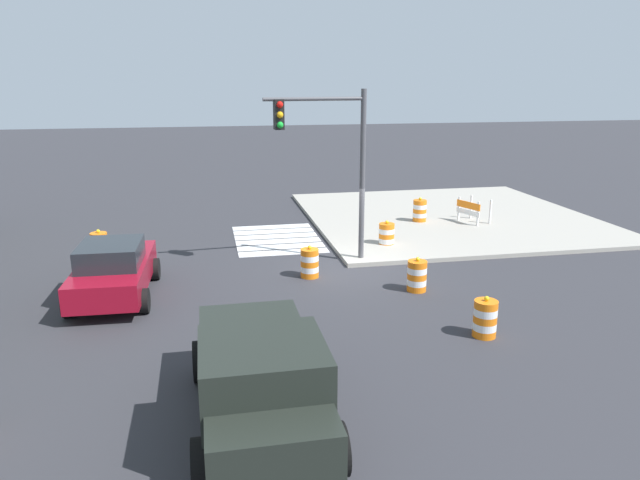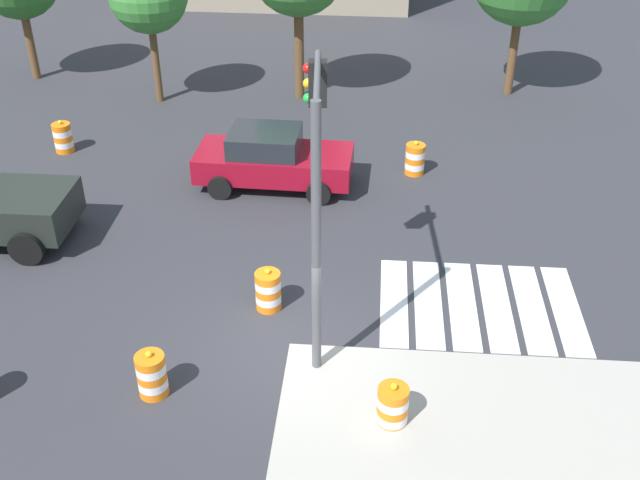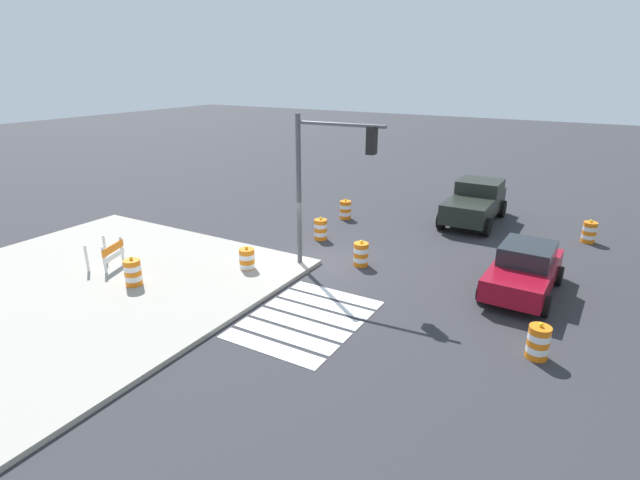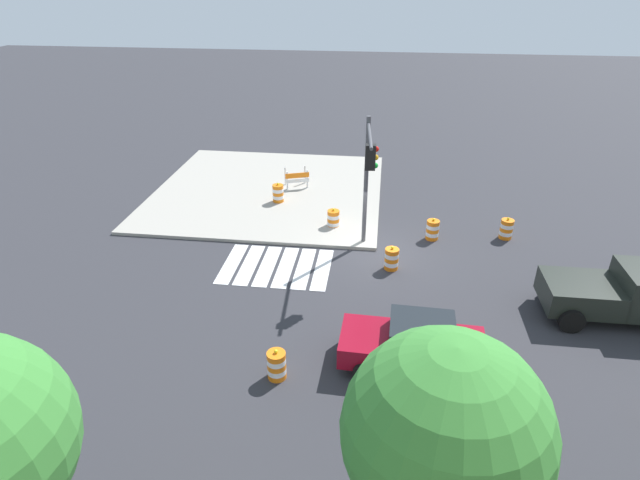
{
  "view_description": "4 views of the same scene",
  "coord_description": "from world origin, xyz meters",
  "px_view_note": "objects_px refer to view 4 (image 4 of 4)",
  "views": [
    {
      "loc": [
        -17.61,
        4.42,
        5.96
      ],
      "look_at": [
        1.1,
        0.7,
        0.69
      ],
      "focal_mm": 32.94,
      "sensor_mm": 36.0,
      "label": 1
    },
    {
      "loc": [
        1.57,
        -11.88,
        10.21
      ],
      "look_at": [
        0.42,
        2.41,
        1.14
      ],
      "focal_mm": 42.91,
      "sensor_mm": 36.0,
      "label": 2
    },
    {
      "loc": [
        15.08,
        8.77,
        7.18
      ],
      "look_at": [
        1.52,
        0.82,
        1.58
      ],
      "focal_mm": 27.54,
      "sensor_mm": 36.0,
      "label": 3
    },
    {
      "loc": [
        0.01,
        19.34,
        10.72
      ],
      "look_at": [
        2.37,
        0.57,
        0.68
      ],
      "focal_mm": 28.77,
      "sensor_mm": 36.0,
      "label": 4
    }
  ],
  "objects_px": {
    "pickup_truck": "(629,294)",
    "traffic_barrel_lane_center": "(277,365)",
    "construction_barricade": "(297,178)",
    "traffic_barrel_median_far": "(506,229)",
    "traffic_light_pole": "(368,169)",
    "traffic_barrel_on_sidewalk": "(278,193)",
    "traffic_barrel_median_near": "(392,259)",
    "traffic_barrel_far_curb": "(433,230)",
    "sports_car": "(414,344)",
    "street_tree_streetside_mid": "(445,433)",
    "traffic_barrel_crosswalk_end": "(333,220)"
  },
  "relations": [
    {
      "from": "pickup_truck",
      "to": "sports_car",
      "type": "bearing_deg",
      "value": 24.82
    },
    {
      "from": "pickup_truck",
      "to": "traffic_barrel_on_sidewalk",
      "type": "relative_size",
      "value": 5.05
    },
    {
      "from": "traffic_barrel_median_far",
      "to": "traffic_light_pole",
      "type": "bearing_deg",
      "value": 21.82
    },
    {
      "from": "pickup_truck",
      "to": "street_tree_streetside_mid",
      "type": "relative_size",
      "value": 0.84
    },
    {
      "from": "traffic_barrel_on_sidewalk",
      "to": "construction_barricade",
      "type": "relative_size",
      "value": 0.72
    },
    {
      "from": "traffic_barrel_crosswalk_end",
      "to": "traffic_barrel_median_far",
      "type": "relative_size",
      "value": 1.0
    },
    {
      "from": "traffic_barrel_median_far",
      "to": "traffic_barrel_lane_center",
      "type": "relative_size",
      "value": 1.0
    },
    {
      "from": "traffic_barrel_on_sidewalk",
      "to": "traffic_light_pole",
      "type": "height_order",
      "value": "traffic_light_pole"
    },
    {
      "from": "traffic_barrel_crosswalk_end",
      "to": "street_tree_streetside_mid",
      "type": "distance_m",
      "value": 16.43
    },
    {
      "from": "pickup_truck",
      "to": "traffic_barrel_median_far",
      "type": "bearing_deg",
      "value": -62.88
    },
    {
      "from": "traffic_barrel_on_sidewalk",
      "to": "traffic_light_pole",
      "type": "xyz_separation_m",
      "value": [
        -4.64,
        4.91,
        3.31
      ]
    },
    {
      "from": "traffic_barrel_crosswalk_end",
      "to": "traffic_barrel_median_near",
      "type": "distance_m",
      "value": 4.27
    },
    {
      "from": "traffic_barrel_median_far",
      "to": "pickup_truck",
      "type": "bearing_deg",
      "value": 117.12
    },
    {
      "from": "pickup_truck",
      "to": "traffic_light_pole",
      "type": "relative_size",
      "value": 0.94
    },
    {
      "from": "traffic_barrel_median_far",
      "to": "construction_barricade",
      "type": "bearing_deg",
      "value": -23.43
    },
    {
      "from": "traffic_barrel_on_sidewalk",
      "to": "traffic_barrel_far_curb",
      "type": "bearing_deg",
      "value": 158.92
    },
    {
      "from": "traffic_barrel_far_curb",
      "to": "traffic_barrel_median_near",
      "type": "bearing_deg",
      "value": 57.44
    },
    {
      "from": "pickup_truck",
      "to": "street_tree_streetside_mid",
      "type": "bearing_deg",
      "value": 53.5
    },
    {
      "from": "traffic_barrel_median_near",
      "to": "street_tree_streetside_mid",
      "type": "height_order",
      "value": "street_tree_streetside_mid"
    },
    {
      "from": "traffic_barrel_lane_center",
      "to": "pickup_truck",
      "type": "bearing_deg",
      "value": -158.74
    },
    {
      "from": "construction_barricade",
      "to": "traffic_light_pole",
      "type": "xyz_separation_m",
      "value": [
        -4.01,
        6.91,
        3.19
      ]
    },
    {
      "from": "pickup_truck",
      "to": "traffic_barrel_lane_center",
      "type": "distance_m",
      "value": 12.12
    },
    {
      "from": "construction_barricade",
      "to": "traffic_barrel_on_sidewalk",
      "type": "bearing_deg",
      "value": 72.43
    },
    {
      "from": "traffic_barrel_median_far",
      "to": "construction_barricade",
      "type": "relative_size",
      "value": 0.72
    },
    {
      "from": "traffic_barrel_crosswalk_end",
      "to": "street_tree_streetside_mid",
      "type": "height_order",
      "value": "street_tree_streetside_mid"
    },
    {
      "from": "traffic_barrel_far_curb",
      "to": "street_tree_streetside_mid",
      "type": "bearing_deg",
      "value": 85.35
    },
    {
      "from": "sports_car",
      "to": "construction_barricade",
      "type": "height_order",
      "value": "sports_car"
    },
    {
      "from": "traffic_barrel_median_near",
      "to": "sports_car",
      "type": "bearing_deg",
      "value": 96.62
    },
    {
      "from": "sports_car",
      "to": "traffic_barrel_far_curb",
      "type": "bearing_deg",
      "value": -97.67
    },
    {
      "from": "traffic_barrel_median_near",
      "to": "traffic_barrel_on_sidewalk",
      "type": "distance_m",
      "value": 8.14
    },
    {
      "from": "pickup_truck",
      "to": "construction_barricade",
      "type": "height_order",
      "value": "pickup_truck"
    },
    {
      "from": "sports_car",
      "to": "traffic_barrel_far_curb",
      "type": "relative_size",
      "value": 4.28
    },
    {
      "from": "sports_car",
      "to": "traffic_barrel_crosswalk_end",
      "type": "height_order",
      "value": "sports_car"
    },
    {
      "from": "traffic_barrel_median_near",
      "to": "construction_barricade",
      "type": "xyz_separation_m",
      "value": [
        5.13,
        -7.75,
        0.27
      ]
    },
    {
      "from": "traffic_barrel_median_near",
      "to": "traffic_light_pole",
      "type": "height_order",
      "value": "traffic_light_pole"
    },
    {
      "from": "pickup_truck",
      "to": "traffic_barrel_lane_center",
      "type": "xyz_separation_m",
      "value": [
        11.29,
        4.39,
        -0.52
      ]
    },
    {
      "from": "sports_car",
      "to": "traffic_barrel_on_sidewalk",
      "type": "bearing_deg",
      "value": -60.63
    },
    {
      "from": "street_tree_streetside_mid",
      "to": "traffic_barrel_lane_center",
      "type": "bearing_deg",
      "value": -55.05
    },
    {
      "from": "pickup_truck",
      "to": "traffic_barrel_median_near",
      "type": "relative_size",
      "value": 5.05
    },
    {
      "from": "pickup_truck",
      "to": "traffic_barrel_median_far",
      "type": "distance_m",
      "value": 6.33
    },
    {
      "from": "pickup_truck",
      "to": "traffic_barrel_lane_center",
      "type": "relative_size",
      "value": 5.05
    },
    {
      "from": "traffic_light_pole",
      "to": "traffic_barrel_median_near",
      "type": "bearing_deg",
      "value": 143.41
    },
    {
      "from": "traffic_barrel_median_near",
      "to": "street_tree_streetside_mid",
      "type": "distance_m",
      "value": 12.93
    },
    {
      "from": "traffic_barrel_median_near",
      "to": "traffic_barrel_far_curb",
      "type": "relative_size",
      "value": 1.0
    },
    {
      "from": "traffic_barrel_on_sidewalk",
      "to": "traffic_light_pole",
      "type": "bearing_deg",
      "value": 133.41
    },
    {
      "from": "traffic_barrel_lane_center",
      "to": "traffic_barrel_on_sidewalk",
      "type": "xyz_separation_m",
      "value": [
        2.44,
        -12.43,
        0.15
      ]
    },
    {
      "from": "traffic_barrel_median_far",
      "to": "traffic_barrel_lane_center",
      "type": "bearing_deg",
      "value": 49.95
    },
    {
      "from": "traffic_barrel_lane_center",
      "to": "construction_barricade",
      "type": "relative_size",
      "value": 0.72
    },
    {
      "from": "street_tree_streetside_mid",
      "to": "traffic_light_pole",
      "type": "bearing_deg",
      "value": -82.62
    },
    {
      "from": "construction_barricade",
      "to": "traffic_light_pole",
      "type": "height_order",
      "value": "traffic_light_pole"
    }
  ]
}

